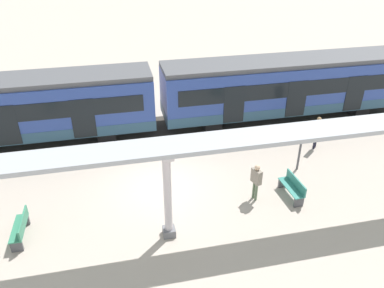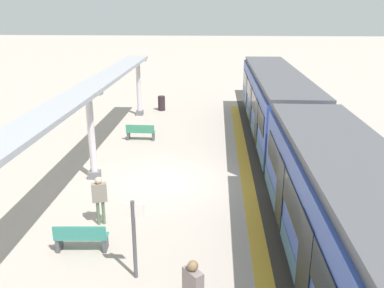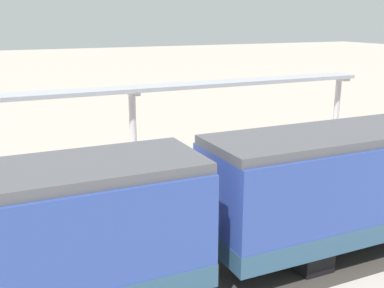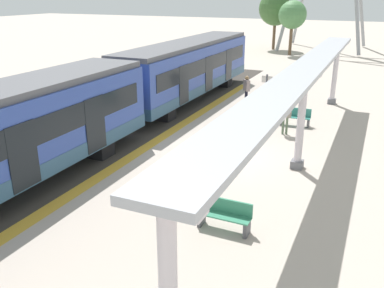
{
  "view_description": "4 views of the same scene",
  "coord_description": "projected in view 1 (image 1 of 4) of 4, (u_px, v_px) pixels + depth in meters",
  "views": [
    {
      "loc": [
        13.21,
        -1.48,
        9.79
      ],
      "look_at": [
        -0.77,
        1.58,
        1.43
      ],
      "focal_mm": 35.5,
      "sensor_mm": 36.0,
      "label": 1
    },
    {
      "loc": [
        -1.89,
        15.35,
        6.72
      ],
      "look_at": [
        -1.01,
        0.32,
        1.69
      ],
      "focal_mm": 38.56,
      "sensor_mm": 36.0,
      "label": 2
    },
    {
      "loc": [
        -14.44,
        5.29,
        6.41
      ],
      "look_at": [
        -0.12,
        -1.26,
        2.11
      ],
      "focal_mm": 43.47,
      "sensor_mm": 36.0,
      "label": 3
    },
    {
      "loc": [
        5.39,
        -14.92,
        6.23
      ],
      "look_at": [
        -0.12,
        -2.67,
        1.34
      ],
      "focal_mm": 39.25,
      "sensor_mm": 36.0,
      "label": 4
    }
  ],
  "objects": [
    {
      "name": "platform_info_sign",
      "position": [
        301.0,
        144.0,
        16.77
      ],
      "size": [
        0.56,
        0.1,
        2.2
      ],
      "color": "#4C4C51",
      "rests_on": "ground"
    },
    {
      "name": "train_near_carriage",
      "position": [
        10.0,
        111.0,
        18.51
      ],
      "size": [
        2.65,
        13.91,
        3.48
      ],
      "color": "#2C4699",
      "rests_on": "ground"
    },
    {
      "name": "canopy_pillar_second",
      "position": [
        168.0,
        194.0,
        12.85
      ],
      "size": [
        1.1,
        0.44,
        3.61
      ],
      "color": "slate",
      "rests_on": "ground"
    },
    {
      "name": "passenger_by_the_benches",
      "position": [
        256.0,
        178.0,
        15.04
      ],
      "size": [
        0.52,
        0.34,
        1.65
      ],
      "color": "#54684C",
      "rests_on": "ground"
    },
    {
      "name": "trackbed",
      "position": [
        147.0,
        131.0,
        20.65
      ],
      "size": [
        3.2,
        38.87,
        0.01
      ],
      "primitive_type": "cube",
      "color": "#38332D",
      "rests_on": "ground"
    },
    {
      "name": "bench_near_end",
      "position": [
        293.0,
        187.0,
        15.5
      ],
      "size": [
        1.52,
        0.53,
        0.86
      ],
      "color": "#318175",
      "rests_on": "ground"
    },
    {
      "name": "passenger_waiting_near_edge",
      "position": [
        317.0,
        129.0,
        18.55
      ],
      "size": [
        0.49,
        0.52,
        1.71
      ],
      "color": "black",
      "rests_on": "ground"
    },
    {
      "name": "ground_plane",
      "position": [
        160.0,
        185.0,
        16.36
      ],
      "size": [
        176.0,
        176.0,
        0.0
      ],
      "primitive_type": "plane",
      "color": "#B3A598"
    },
    {
      "name": "bench_mid_platform",
      "position": [
        21.0,
        228.0,
        13.44
      ],
      "size": [
        1.51,
        0.46,
        0.86
      ],
      "color": "#358362",
      "rests_on": "ground"
    },
    {
      "name": "canopy_beam",
      "position": [
        167.0,
        147.0,
        11.91
      ],
      "size": [
        1.2,
        21.75,
        0.16
      ],
      "primitive_type": "cube",
      "color": "#A8AAB2",
      "rests_on": "canopy_pillar_nearest"
    },
    {
      "name": "tactile_edge_strip",
      "position": [
        151.0,
        148.0,
        19.08
      ],
      "size": [
        0.52,
        26.87,
        0.01
      ],
      "primitive_type": "cube",
      "color": "gold",
      "rests_on": "ground"
    },
    {
      "name": "train_far_carriage",
      "position": [
        286.0,
        87.0,
        21.19
      ],
      "size": [
        2.65,
        13.91,
        3.48
      ],
      "color": "#2C4699",
      "rests_on": "ground"
    }
  ]
}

